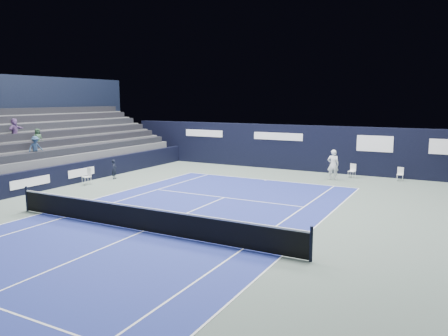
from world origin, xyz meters
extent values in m
plane|color=#526158|center=(0.00, 2.00, 0.00)|extent=(48.00, 48.00, 0.00)
cube|color=navy|center=(0.00, 0.00, 0.00)|extent=(10.97, 23.77, 0.01)
cube|color=white|center=(4.38, 15.13, 0.40)|extent=(0.46, 0.44, 0.04)
cube|color=white|center=(4.42, 15.30, 0.64)|extent=(0.38, 0.12, 0.45)
cylinder|color=white|center=(4.57, 15.24, 0.20)|extent=(0.02, 0.02, 0.40)
cylinder|color=white|center=(4.26, 15.32, 0.20)|extent=(0.02, 0.02, 0.40)
cylinder|color=white|center=(4.50, 14.94, 0.20)|extent=(0.02, 0.02, 0.40)
cylinder|color=white|center=(4.18, 15.02, 0.20)|extent=(0.02, 0.02, 0.40)
cube|color=white|center=(4.43, 15.32, 0.71)|extent=(0.32, 0.15, 0.29)
cube|color=white|center=(7.18, 15.41, 0.38)|extent=(0.37, 0.35, 0.03)
cube|color=white|center=(7.17, 15.57, 0.60)|extent=(0.36, 0.03, 0.43)
cylinder|color=white|center=(7.33, 15.56, 0.19)|extent=(0.02, 0.02, 0.38)
cylinder|color=white|center=(7.02, 15.55, 0.19)|extent=(0.02, 0.02, 0.38)
cylinder|color=white|center=(7.33, 15.27, 0.19)|extent=(0.02, 0.02, 0.38)
cylinder|color=white|center=(7.03, 15.26, 0.19)|extent=(0.02, 0.02, 0.38)
cube|color=white|center=(-8.55, 5.60, 0.46)|extent=(0.55, 0.53, 0.04)
cube|color=white|center=(-8.49, 5.79, 0.73)|extent=(0.42, 0.17, 0.52)
cylinder|color=white|center=(-8.31, 5.71, 0.23)|extent=(0.02, 0.02, 0.46)
cylinder|color=white|center=(-8.67, 5.83, 0.23)|extent=(0.02, 0.02, 0.46)
cylinder|color=white|center=(-8.43, 5.37, 0.23)|extent=(0.02, 0.02, 0.46)
cylinder|color=white|center=(-8.78, 5.49, 0.23)|extent=(0.02, 0.02, 0.46)
imported|color=black|center=(-8.42, 7.78, 0.60)|extent=(0.42, 0.51, 1.20)
cube|color=white|center=(0.00, 11.88, 0.01)|extent=(10.97, 0.06, 0.00)
cube|color=white|center=(5.49, 0.00, 0.01)|extent=(0.06, 23.77, 0.00)
cube|color=white|center=(-5.49, 0.00, 0.01)|extent=(0.06, 23.77, 0.00)
cube|color=white|center=(4.12, 0.00, 0.01)|extent=(0.06, 23.77, 0.00)
cube|color=white|center=(-4.12, 0.00, 0.01)|extent=(0.06, 23.77, 0.00)
cube|color=white|center=(0.00, 6.40, 0.01)|extent=(8.23, 0.06, 0.00)
cube|color=white|center=(0.00, 0.00, 0.01)|extent=(0.06, 12.80, 0.00)
cube|color=white|center=(0.00, 11.73, 0.01)|extent=(0.06, 0.30, 0.00)
cylinder|color=black|center=(6.40, 0.00, 0.55)|extent=(0.10, 0.10, 1.10)
cylinder|color=black|center=(-6.40, 0.00, 0.55)|extent=(0.10, 0.10, 1.10)
cube|color=black|center=(0.00, 0.00, 0.46)|extent=(12.80, 0.03, 0.86)
cube|color=white|center=(0.00, 0.00, 0.91)|extent=(12.80, 0.05, 0.06)
cube|color=black|center=(0.00, 16.50, 1.55)|extent=(26.00, 0.60, 3.10)
cube|color=silver|center=(-7.00, 16.18, 2.30)|extent=(3.20, 0.02, 0.50)
cube|color=silver|center=(-1.00, 16.18, 2.30)|extent=(3.60, 0.02, 0.50)
cube|color=silver|center=(5.50, 16.18, 2.10)|extent=(2.20, 0.02, 1.00)
cube|color=silver|center=(9.50, 16.18, 2.10)|extent=(1.80, 0.02, 0.90)
cube|color=black|center=(-9.50, 6.00, 0.60)|extent=(0.30, 22.00, 1.20)
cube|color=silver|center=(-9.33, 2.50, 0.60)|extent=(0.02, 2.40, 0.45)
cube|color=silver|center=(-9.33, 6.00, 0.60)|extent=(0.02, 2.00, 0.45)
cube|color=#4D4D4F|center=(-10.10, 7.00, 0.82)|extent=(0.90, 16.00, 1.65)
cube|color=#4E4E50|center=(-11.00, 7.00, 1.05)|extent=(0.90, 16.00, 2.10)
cube|color=#444446|center=(-11.90, 7.00, 1.27)|extent=(0.90, 16.00, 2.55)
cube|color=#505053|center=(-12.80, 7.00, 1.50)|extent=(0.90, 16.00, 3.00)
cube|color=#515154|center=(-13.70, 7.00, 1.73)|extent=(0.90, 16.00, 3.45)
cube|color=#4D4D4F|center=(-14.60, 7.00, 1.95)|extent=(0.90, 16.00, 3.90)
cube|color=black|center=(-10.10, 7.00, 1.85)|extent=(0.63, 15.20, 0.40)
cube|color=black|center=(-11.00, 7.00, 2.30)|extent=(0.63, 15.20, 0.40)
cube|color=black|center=(-11.90, 7.00, 2.75)|extent=(0.63, 15.20, 0.40)
cube|color=black|center=(-12.80, 7.00, 3.20)|extent=(0.63, 15.20, 0.40)
cube|color=black|center=(-13.70, 7.00, 3.65)|extent=(0.63, 15.20, 0.40)
cube|color=black|center=(-14.60, 7.00, 4.10)|extent=(0.63, 15.20, 0.40)
cube|color=black|center=(-15.35, 7.00, 3.20)|extent=(0.60, 18.00, 6.40)
imported|color=navy|center=(-10.10, 3.55, 2.27)|extent=(0.57, 0.86, 1.24)
imported|color=#2A462D|center=(-11.00, 4.45, 2.66)|extent=(0.46, 0.60, 1.11)
imported|color=#573A6B|center=(-11.90, 3.68, 3.18)|extent=(0.75, 1.23, 1.26)
imported|color=white|center=(3.52, 13.84, 0.93)|extent=(0.75, 0.58, 1.85)
cylinder|color=black|center=(3.37, 13.54, 1.05)|extent=(0.03, 0.29, 0.13)
torus|color=black|center=(3.37, 13.29, 1.15)|extent=(0.30, 0.13, 0.29)
camera|label=1|loc=(10.04, -12.36, 4.87)|focal=35.00mm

